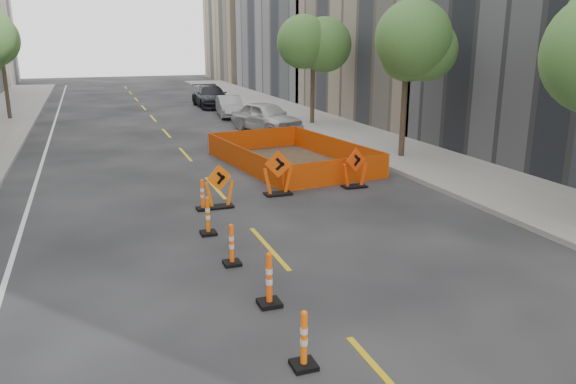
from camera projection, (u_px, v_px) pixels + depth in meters
name	position (u px, v px, depth m)	size (l,w,h in m)	color
ground_plane	(337.00, 324.00, 9.99)	(140.00, 140.00, 0.00)	black
sidewalk_right	(413.00, 156.00, 23.78)	(4.00, 90.00, 0.15)	gray
bld_right_c	(429.00, 3.00, 35.24)	(12.00, 16.00, 14.00)	gray
bld_right_e	(265.00, 11.00, 66.58)	(12.00, 14.00, 16.00)	tan
tree_l_d	(0.00, 45.00, 33.31)	(2.80, 2.80, 5.95)	#382B1E
tree_r_b	(407.00, 48.00, 22.40)	(2.80, 2.80, 5.95)	#382B1E
tree_r_c	(313.00, 45.00, 31.48)	(2.80, 2.80, 5.95)	#382B1E
channelizer_2	(304.00, 339.00, 8.56)	(0.38, 0.38, 0.97)	#FF610A
channelizer_3	(269.00, 279.00, 10.56)	(0.42, 0.42, 1.07)	#FF500A
channelizer_4	(232.00, 244.00, 12.48)	(0.38, 0.38, 0.97)	#FF550A
channelizer_5	(208.00, 216.00, 14.42)	(0.40, 0.40, 1.02)	#DD5909
channelizer_6	(202.00, 195.00, 16.49)	(0.37, 0.37, 0.94)	#FF520A
chevron_sign_left	(219.00, 186.00, 16.67)	(0.89, 0.53, 1.33)	orange
chevron_sign_center	(278.00, 173.00, 18.01)	(0.98, 0.59, 1.47)	#D94909
chevron_sign_right	(355.00, 168.00, 18.93)	(0.92, 0.55, 1.38)	#EA3B09
safety_fence	(290.00, 153.00, 22.44)	(4.26, 7.25, 0.91)	red
parked_car_near	(266.00, 117.00, 30.24)	(1.90, 4.71, 1.61)	silver
parked_car_mid	(230.00, 106.00, 36.02)	(1.40, 4.02, 1.33)	#95959A
parked_car_far	(211.00, 96.00, 41.17)	(2.16, 5.31, 1.54)	black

